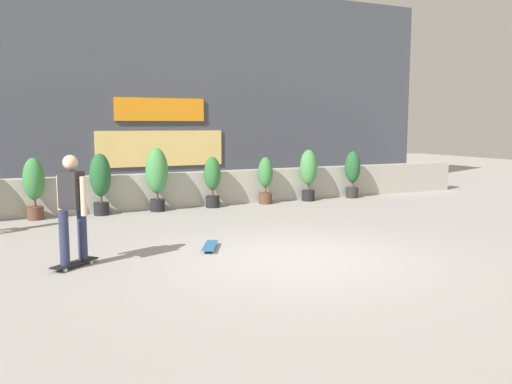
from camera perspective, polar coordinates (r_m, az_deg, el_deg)
ground_plane at (r=8.74m, az=4.20°, el=-6.98°), size 48.00×48.00×0.00m
planter_wall at (r=14.12m, az=-7.77°, el=0.26°), size 18.00×0.40×0.90m
building_backdrop at (r=17.91m, az=-11.82°, el=10.59°), size 20.00×2.08×6.50m
potted_plant_1 at (r=13.02m, az=-22.56°, el=0.75°), size 0.47×0.47×1.40m
potted_plant_2 at (r=13.15m, az=-16.23°, el=1.28°), size 0.50×0.50×1.47m
potted_plant_3 at (r=13.42m, az=-10.50°, el=1.86°), size 0.55×0.55×1.57m
potted_plant_4 at (r=13.88m, az=-4.66°, el=1.38°), size 0.43×0.43×1.32m
potted_plant_5 at (r=14.48m, az=1.02°, el=1.47°), size 0.40×0.40×1.27m
potted_plant_6 at (r=15.11m, az=5.61°, el=2.19°), size 0.49×0.49×1.44m
potted_plant_7 at (r=15.92m, az=10.24°, el=2.17°), size 0.45×0.45×1.37m
skater_by_wall_left at (r=8.42m, az=-18.98°, el=-1.37°), size 0.75×0.65×1.70m
skateboard_near_camera at (r=9.32m, az=-4.91°, el=-5.71°), size 0.54×0.80×0.08m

